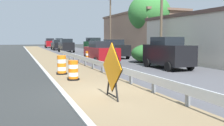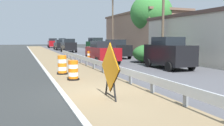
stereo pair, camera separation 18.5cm
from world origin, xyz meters
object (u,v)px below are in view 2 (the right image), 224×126
object	(u,v)px
car_trailing_far_lane	(68,45)
utility_pole_mid	(113,23)
car_distant_b	(102,52)
car_lead_near_lane	(60,45)
traffic_barrel_mid	(90,57)
car_mid_far_lane	(169,53)
traffic_barrel_nearest	(73,71)
car_lead_far_lane	(53,43)
warning_sign_diamond	(110,69)
car_distant_a	(62,42)
utility_pole_near	(163,14)
car_trailing_near_lane	(96,45)
car_distant_c	(116,49)
traffic_barrel_close	(62,66)

from	to	relation	value
car_trailing_far_lane	utility_pole_mid	world-z (taller)	utility_pole_mid
car_distant_b	car_lead_near_lane	bearing A→B (deg)	0.26
traffic_barrel_mid	utility_pole_mid	size ratio (longest dim) A/B	0.11
car_mid_far_lane	traffic_barrel_nearest	bearing A→B (deg)	-73.51
car_lead_far_lane	car_mid_far_lane	distance (m)	42.26
warning_sign_diamond	traffic_barrel_mid	bearing A→B (deg)	-102.66
car_distant_b	car_distant_a	bearing A→B (deg)	-3.86
warning_sign_diamond	traffic_barrel_mid	distance (m)	13.58
utility_pole_near	traffic_barrel_nearest	bearing A→B (deg)	-143.74
car_trailing_near_lane	car_trailing_far_lane	size ratio (longest dim) A/B	1.00
warning_sign_diamond	traffic_barrel_mid	size ratio (longest dim) A/B	2.09
traffic_barrel_mid	car_trailing_far_lane	bearing A→B (deg)	86.25
car_distant_c	car_distant_a	bearing A→B (deg)	179.55
traffic_barrel_mid	warning_sign_diamond	bearing A→B (deg)	-102.57
warning_sign_diamond	car_distant_b	size ratio (longest dim) A/B	0.43
utility_pole_near	car_distant_b	bearing A→B (deg)	175.86
car_lead_near_lane	car_trailing_near_lane	bearing A→B (deg)	-164.30
car_lead_near_lane	traffic_barrel_nearest	bearing A→B (deg)	172.34
warning_sign_diamond	car_distant_c	bearing A→B (deg)	-112.49
car_lead_far_lane	car_lead_near_lane	bearing A→B (deg)	-178.16
traffic_barrel_close	car_trailing_far_lane	distance (m)	23.66
warning_sign_diamond	traffic_barrel_close	xyz separation A→B (m)	(-0.66, 6.53, -0.56)
car_distant_a	utility_pole_near	distance (m)	44.23
traffic_barrel_close	utility_pole_near	bearing A→B (deg)	26.67
car_trailing_far_lane	car_mid_far_lane	bearing A→B (deg)	-172.11
car_trailing_near_lane	utility_pole_near	distance (m)	14.48
traffic_barrel_mid	utility_pole_near	distance (m)	7.97
traffic_barrel_mid	car_lead_near_lane	distance (m)	24.15
traffic_barrel_close	car_mid_far_lane	distance (m)	7.53
car_lead_near_lane	utility_pole_mid	xyz separation A→B (m)	(6.77, -9.70, 3.59)
car_lead_near_lane	car_trailing_near_lane	world-z (taller)	car_trailing_near_lane
traffic_barrel_nearest	traffic_barrel_mid	bearing A→B (deg)	69.17
car_trailing_near_lane	car_mid_far_lane	distance (m)	19.11
utility_pole_near	utility_pole_mid	world-z (taller)	utility_pole_mid
traffic_barrel_close	car_distant_c	size ratio (longest dim) A/B	0.24
traffic_barrel_close	car_lead_far_lane	distance (m)	42.37
traffic_barrel_nearest	car_mid_far_lane	xyz separation A→B (m)	(7.29, 2.20, 0.66)
traffic_barrel_mid	car_lead_far_lane	world-z (taller)	car_lead_far_lane
car_lead_far_lane	car_trailing_far_lane	bearing A→B (deg)	-177.86
traffic_barrel_nearest	car_lead_near_lane	xyz separation A→B (m)	(4.36, 33.06, 0.50)
warning_sign_diamond	car_trailing_near_lane	size ratio (longest dim) A/B	0.47
traffic_barrel_close	car_distant_c	bearing A→B (deg)	53.36
car_lead_near_lane	car_distant_b	xyz separation A→B (m)	(-0.16, -25.22, 0.01)
car_lead_far_lane	traffic_barrel_close	bearing A→B (deg)	175.54
traffic_barrel_mid	car_trailing_near_lane	world-z (taller)	car_trailing_near_lane
traffic_barrel_nearest	utility_pole_near	xyz separation A→B (m)	(10.11, 7.42, 4.00)
warning_sign_diamond	car_distant_b	distance (m)	12.71
traffic_barrel_close	car_trailing_near_lane	distance (m)	20.66
traffic_barrel_close	car_trailing_near_lane	xyz separation A→B (m)	(7.91, 19.07, 0.61)
traffic_barrel_close	car_lead_near_lane	bearing A→B (deg)	81.56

